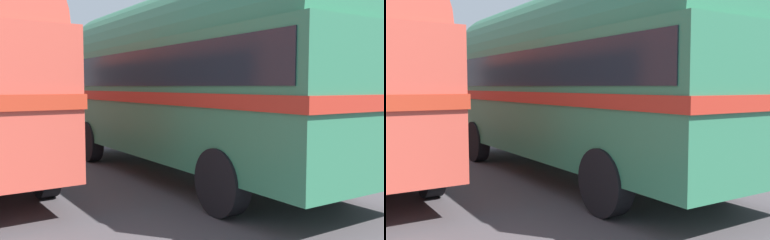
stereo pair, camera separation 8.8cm
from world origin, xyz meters
TOP-DOWN VIEW (x-y plane):
  - ground at (0.00, 0.00)m, footprint 32.00×26.00m
  - breakwater at (-0.03, 11.78)m, footprint 31.36×2.29m
  - vintage_coach at (-1.56, -1.55)m, footprint 5.65×8.82m
  - parked_car_nearest at (5.61, 3.13)m, footprint 4.20×1.97m
  - lamp_post at (1.42, 5.81)m, footprint 0.79×0.91m

SIDE VIEW (x-z plane):
  - ground at x=0.00m, z-range 0.00..0.02m
  - breakwater at x=-0.03m, z-range -0.50..1.94m
  - parked_car_nearest at x=5.61m, z-range 0.04..1.90m
  - vintage_coach at x=-1.56m, z-range 0.20..3.90m
  - lamp_post at x=1.42m, z-range 0.42..7.85m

